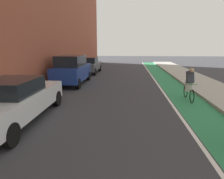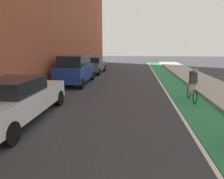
{
  "view_description": "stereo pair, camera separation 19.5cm",
  "coord_description": "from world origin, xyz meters",
  "px_view_note": "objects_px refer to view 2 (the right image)",
  "views": [
    {
      "loc": [
        0.69,
        3.21,
        2.61
      ],
      "look_at": [
        0.14,
        9.24,
        1.27
      ],
      "focal_mm": 31.81,
      "sensor_mm": 36.0,
      "label": 1
    },
    {
      "loc": [
        0.88,
        3.23,
        2.61
      ],
      "look_at": [
        0.14,
        9.24,
        1.27
      ],
      "focal_mm": 31.81,
      "sensor_mm": 36.0,
      "label": 2
    }
  ],
  "objects_px": {
    "parked_suv_blue": "(76,69)",
    "cyclist_trailing": "(193,83)",
    "parked_sedan_gray": "(94,65)",
    "parked_sedan_white": "(17,99)"
  },
  "relations": [
    {
      "from": "parked_suv_blue",
      "to": "cyclist_trailing",
      "type": "bearing_deg",
      "value": -27.09
    },
    {
      "from": "parked_sedan_gray",
      "to": "cyclist_trailing",
      "type": "distance_m",
      "value": 11.52
    },
    {
      "from": "parked_sedan_white",
      "to": "parked_suv_blue",
      "type": "relative_size",
      "value": 1.11
    },
    {
      "from": "cyclist_trailing",
      "to": "parked_suv_blue",
      "type": "bearing_deg",
      "value": 152.91
    },
    {
      "from": "parked_suv_blue",
      "to": "parked_sedan_gray",
      "type": "relative_size",
      "value": 1.03
    },
    {
      "from": "parked_sedan_white",
      "to": "parked_sedan_gray",
      "type": "distance_m",
      "value": 12.72
    },
    {
      "from": "parked_suv_blue",
      "to": "cyclist_trailing",
      "type": "height_order",
      "value": "parked_suv_blue"
    },
    {
      "from": "parked_suv_blue",
      "to": "parked_sedan_gray",
      "type": "xyz_separation_m",
      "value": [
        -0.0,
        5.75,
        -0.23
      ]
    },
    {
      "from": "parked_sedan_white",
      "to": "cyclist_trailing",
      "type": "relative_size",
      "value": 2.89
    },
    {
      "from": "parked_sedan_white",
      "to": "cyclist_trailing",
      "type": "distance_m",
      "value": 7.68
    }
  ]
}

